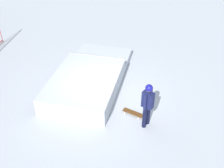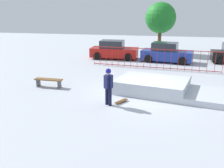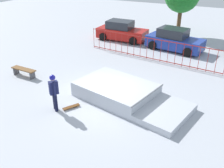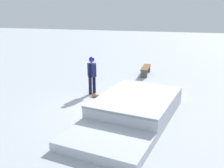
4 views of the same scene
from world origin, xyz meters
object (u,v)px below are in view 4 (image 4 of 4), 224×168
skate_ramp (132,110)px  skateboard (98,96)px  skater (92,72)px  park_bench (146,69)px

skate_ramp → skateboard: bearing=-122.9°
skater → park_bench: bearing=98.8°
skate_ramp → park_bench: bearing=-166.3°
skater → skateboard: (0.53, 0.43, -0.93)m
skater → skateboard: 1.15m
skate_ramp → park_bench: (-6.22, -0.26, 0.04)m
skateboard → park_bench: size_ratio=0.50×
skate_ramp → skateboard: 2.56m
skate_ramp → park_bench: 6.23m
skate_ramp → skater: skater is taller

